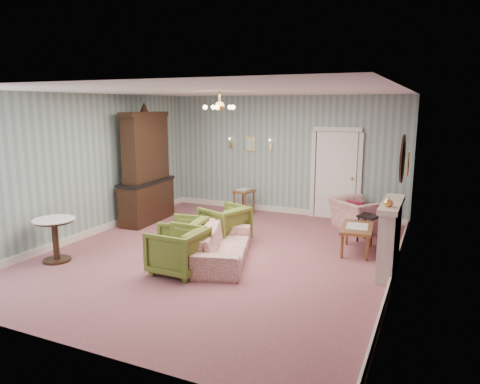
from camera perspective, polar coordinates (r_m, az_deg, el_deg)
The scene contains 27 objects.
floor at distance 8.14m, azimuth -2.47°, elevation -8.01°, with size 7.00×7.00×0.00m, color #97585E.
ceiling at distance 7.69m, azimuth -2.65°, elevation 12.86°, with size 7.00×7.00×0.00m, color white.
wall_back at distance 10.99m, azimuth 5.73°, elevation 4.73°, with size 6.00×6.00×0.00m, color gray.
wall_front at distance 4.98m, azimuth -21.08°, elevation -3.78°, with size 6.00×6.00×0.00m, color gray.
wall_left at distance 9.51m, azimuth -18.94°, elevation 3.18°, with size 7.00×7.00×0.00m, color gray.
wall_right at distance 6.98m, azimuth 20.01°, elevation 0.41°, with size 7.00×7.00×0.00m, color gray.
wall_right_floral at distance 6.98m, azimuth 19.88°, elevation 0.42°, with size 7.00×7.00×0.00m, color #C16086.
door at distance 10.66m, azimuth 12.26°, elevation 2.32°, with size 1.12×0.12×2.16m, color white, non-canonical shape.
olive_chair_a at distance 7.21m, azimuth -7.99°, elevation -7.21°, with size 0.80×0.75×0.82m, color #5F6E26.
olive_chair_b at distance 8.11m, azimuth -7.25°, elevation -5.41°, with size 0.72×0.67×0.74m, color #5F6E26.
olive_chair_c at distance 8.73m, azimuth -1.99°, elevation -3.91°, with size 0.78×0.73×0.81m, color #5F6E26.
sofa_chintz at distance 7.69m, azimuth -2.17°, elevation -6.12°, with size 1.98×0.58×0.77m, color #AB4554.
wingback_chair at distance 9.85m, azimuth 15.04°, elevation -2.20°, with size 1.05×0.68×0.92m, color #AB4554.
dresser at distance 10.32m, azimuth -12.06°, elevation 3.49°, with size 0.56×1.60×2.67m, color black, non-canonical shape.
fireplace at distance 7.57m, azimuth 18.76°, elevation -5.47°, with size 0.30×1.40×1.16m, color beige, non-canonical shape.
mantel_vase at distance 7.03m, azimuth 18.59°, elevation -1.22°, with size 0.15×0.15×0.15m, color gold.
oval_mirror at distance 7.32m, azimuth 20.16°, elevation 4.04°, with size 0.04×0.76×0.84m, color white, non-canonical shape.
framed_print at distance 8.68m, azimuth 20.81°, elevation 3.35°, with size 0.04×0.34×0.42m, color gold, non-canonical shape.
coffee_table at distance 8.43m, azimuth 14.80°, elevation -5.92°, with size 0.54×0.98×0.50m, color brown, non-canonical shape.
side_table_black at distance 9.11m, azimuth 16.21°, elevation -4.55°, with size 0.36×0.36×0.55m, color black, non-canonical shape.
pedestal_table at distance 8.30m, azimuth -22.70°, elevation -5.73°, with size 0.70×0.70×0.76m, color black, non-canonical shape.
nesting_table at distance 10.89m, azimuth 0.52°, elevation -1.23°, with size 0.40×0.51×0.67m, color brown, non-canonical shape.
gilt_mirror_back at distance 11.25m, azimuth 1.32°, elevation 6.21°, with size 0.28×0.06×0.36m, color gold, non-canonical shape.
sconce_left at distance 11.45m, azimuth -1.27°, elevation 6.30°, with size 0.16×0.12×0.30m, color gold, non-canonical shape.
sconce_right at distance 11.02m, azimuth 3.93°, elevation 6.08°, with size 0.16×0.12×0.30m, color gold, non-canonical shape.
chandelier at distance 7.69m, azimuth -2.63°, elevation 10.85°, with size 0.56×0.56×0.36m, color gold, non-canonical shape.
burgundy_cushion at distance 9.71m, azimuth 14.61°, elevation -2.24°, with size 0.38×0.10×0.38m, color maroon.
Camera 1 is at (3.48, -6.85, 2.67)m, focal length 33.09 mm.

